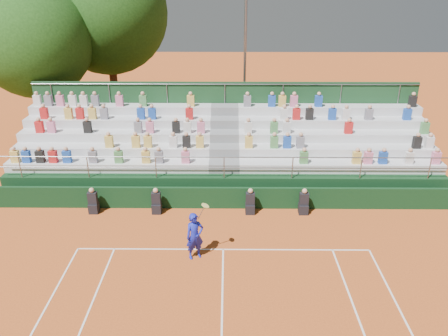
{
  "coord_description": "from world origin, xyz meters",
  "views": [
    {
      "loc": [
        0.15,
        -13.73,
        9.51
      ],
      "look_at": [
        0.0,
        3.5,
        1.8
      ],
      "focal_mm": 35.0,
      "sensor_mm": 36.0,
      "label": 1
    }
  ],
  "objects_px": {
    "tennis_player": "(195,236)",
    "tree_west": "(34,41)",
    "tree_east": "(107,13)",
    "floodlight_mast": "(245,58)"
  },
  "relations": [
    {
      "from": "tennis_player",
      "to": "tree_west",
      "type": "height_order",
      "value": "tree_west"
    },
    {
      "from": "tree_east",
      "to": "floodlight_mast",
      "type": "height_order",
      "value": "tree_east"
    },
    {
      "from": "tree_west",
      "to": "tennis_player",
      "type": "bearing_deg",
      "value": -50.62
    },
    {
      "from": "tree_east",
      "to": "tennis_player",
      "type": "bearing_deg",
      "value": -67.45
    },
    {
      "from": "tree_west",
      "to": "tree_east",
      "type": "height_order",
      "value": "tree_east"
    },
    {
      "from": "tennis_player",
      "to": "tree_west",
      "type": "xyz_separation_m",
      "value": [
        -9.69,
        11.81,
        5.15
      ]
    },
    {
      "from": "floodlight_mast",
      "to": "tennis_player",
      "type": "bearing_deg",
      "value": -99.8
    },
    {
      "from": "tree_east",
      "to": "floodlight_mast",
      "type": "bearing_deg",
      "value": -18.84
    },
    {
      "from": "tree_west",
      "to": "tree_east",
      "type": "relative_size",
      "value": 0.84
    },
    {
      "from": "tree_east",
      "to": "floodlight_mast",
      "type": "distance_m",
      "value": 9.31
    }
  ]
}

